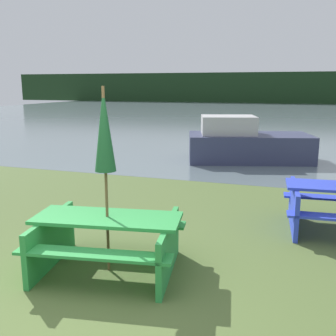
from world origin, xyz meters
name	(u,v)px	position (x,y,z in m)	size (l,w,h in m)	color
ground_plane	(55,320)	(0.00, 0.00, 0.00)	(60.00, 60.00, 0.00)	#516633
water	(270,114)	(0.00, 31.20, 0.00)	(60.00, 50.00, 0.00)	slate
far_treeline	(282,88)	(0.00, 51.20, 2.00)	(80.00, 1.60, 4.00)	#193319
picnic_table_green	(108,237)	(0.02, 1.19, 0.45)	(2.05, 1.65, 0.73)	green
umbrella_darkgreen	(104,132)	(0.02, 1.19, 1.81)	(0.26, 0.26, 2.35)	brown
boat	(245,144)	(0.72, 9.36, 0.54)	(4.10, 2.75, 1.41)	#333856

